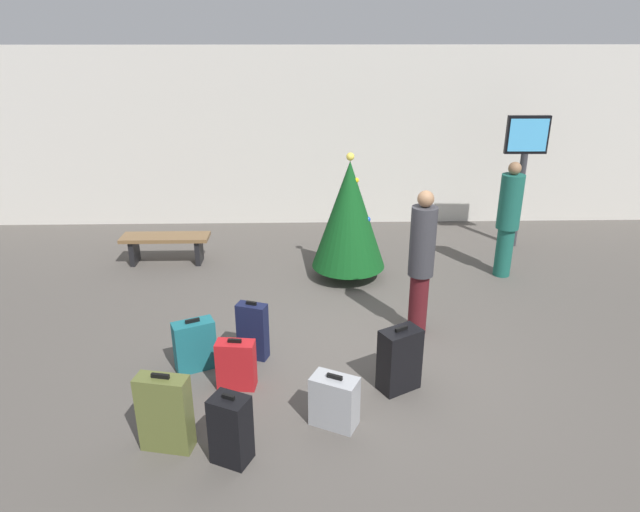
% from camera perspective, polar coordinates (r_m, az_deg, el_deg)
% --- Properties ---
extents(ground_plane, '(16.00, 16.00, 0.00)m').
position_cam_1_polar(ground_plane, '(6.94, 4.10, -9.34)').
color(ground_plane, '#514C47').
extents(back_wall, '(16.00, 0.20, 3.37)m').
position_cam_1_polar(back_wall, '(11.05, 1.91, 11.96)').
color(back_wall, beige).
rests_on(back_wall, ground_plane).
extents(holiday_tree, '(1.13, 1.13, 1.97)m').
position_cam_1_polar(holiday_tree, '(8.46, 2.99, 4.22)').
color(holiday_tree, '#4C3319').
rests_on(holiday_tree, ground_plane).
extents(flight_info_kiosk, '(0.72, 0.12, 2.30)m').
position_cam_1_polar(flight_info_kiosk, '(10.29, 20.09, 9.18)').
color(flight_info_kiosk, '#333338').
rests_on(flight_info_kiosk, ground_plane).
extents(waiting_bench, '(1.43, 0.44, 0.48)m').
position_cam_1_polar(waiting_bench, '(9.57, -15.45, 1.32)').
color(waiting_bench, brown).
rests_on(waiting_bench, ground_plane).
extents(traveller_0, '(0.48, 0.48, 1.82)m').
position_cam_1_polar(traveller_0, '(9.03, 18.66, 3.76)').
color(traveller_0, '#19594C').
rests_on(traveller_0, ground_plane).
extents(traveller_1, '(0.44, 0.44, 1.88)m').
position_cam_1_polar(traveller_1, '(6.93, 10.29, -0.42)').
color(traveller_1, '#4C1419').
rests_on(traveller_1, ground_plane).
extents(suitcase_0, '(0.51, 0.42, 0.56)m').
position_cam_1_polar(suitcase_0, '(5.60, 1.47, -14.59)').
color(suitcase_0, '#9EA0A5').
rests_on(suitcase_0, ground_plane).
extents(suitcase_1, '(0.50, 0.28, 0.80)m').
position_cam_1_polar(suitcase_1, '(5.45, -15.54, -15.19)').
color(suitcase_1, '#59602D').
rests_on(suitcase_1, ground_plane).
extents(suitcase_2, '(0.50, 0.38, 0.63)m').
position_cam_1_polar(suitcase_2, '(6.55, -12.65, -8.88)').
color(suitcase_2, '#19606B').
rests_on(suitcase_2, ground_plane).
extents(suitcase_3, '(0.43, 0.24, 0.59)m').
position_cam_1_polar(suitcase_3, '(6.17, -8.54, -10.90)').
color(suitcase_3, '#B2191E').
rests_on(suitcase_3, ground_plane).
extents(suitcase_4, '(0.40, 0.36, 0.70)m').
position_cam_1_polar(suitcase_4, '(5.22, -9.09, -17.09)').
color(suitcase_4, black).
rests_on(suitcase_4, ground_plane).
extents(suitcase_5, '(0.38, 0.27, 0.73)m').
position_cam_1_polar(suitcase_5, '(6.63, -6.88, -7.60)').
color(suitcase_5, '#141938').
rests_on(suitcase_5, ground_plane).
extents(suitcase_6, '(0.50, 0.43, 0.75)m').
position_cam_1_polar(suitcase_6, '(6.10, 8.11, -10.42)').
color(suitcase_6, black).
rests_on(suitcase_6, ground_plane).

